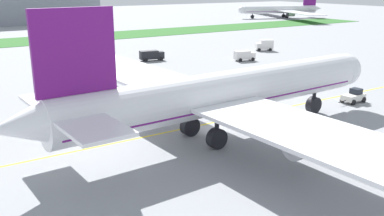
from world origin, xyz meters
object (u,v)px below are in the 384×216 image
at_px(airliner_foreground, 221,94).
at_px(pushback_tug, 354,96).
at_px(ground_crew_wingwalker_port, 352,129).
at_px(service_truck_catering_van, 244,55).
at_px(parked_airliner_far_centre, 281,10).
at_px(service_truck_fuel_bowser, 265,45).
at_px(service_truck_baggage_loader, 152,55).

relative_size(airliner_foreground, pushback_tug, 14.86).
bearing_deg(ground_crew_wingwalker_port, service_truck_catering_van, 64.61).
relative_size(ground_crew_wingwalker_port, parked_airliner_far_centre, 0.02).
distance_m(service_truck_fuel_bowser, parked_airliner_far_centre, 123.54).
height_order(service_truck_catering_van, parked_airliner_far_centre, parked_airliner_far_centre).
bearing_deg(ground_crew_wingwalker_port, airliner_foreground, 147.14).
bearing_deg(service_truck_fuel_bowser, ground_crew_wingwalker_port, -123.26).
bearing_deg(pushback_tug, airliner_foreground, -177.03).
bearing_deg(service_truck_baggage_loader, parked_airliner_far_centre, 33.46).
xyz_separation_m(airliner_foreground, parked_airliner_far_centre, (143.32, 137.21, -1.21)).
bearing_deg(pushback_tug, service_truck_catering_van, 76.27).
xyz_separation_m(airliner_foreground, service_truck_catering_van, (38.47, 41.94, -4.35)).
bearing_deg(service_truck_fuel_bowser, service_truck_baggage_loader, 174.96).
distance_m(airliner_foreground, pushback_tug, 29.01).
distance_m(airliner_foreground, service_truck_catering_van, 57.08).
bearing_deg(airliner_foreground, ground_crew_wingwalker_port, -32.86).
bearing_deg(service_truck_fuel_bowser, pushback_tug, -116.97).
height_order(service_truck_baggage_loader, parked_airliner_far_centre, parked_airliner_far_centre).
bearing_deg(pushback_tug, service_truck_baggage_loader, 100.44).
distance_m(pushback_tug, parked_airliner_far_centre, 177.75).
bearing_deg(pushback_tug, ground_crew_wingwalker_port, -143.43).
height_order(airliner_foreground, service_truck_catering_van, airliner_foreground).
distance_m(airliner_foreground, service_truck_fuel_bowser, 75.02).
relative_size(pushback_tug, ground_crew_wingwalker_port, 3.52).
height_order(pushback_tug, parked_airliner_far_centre, parked_airliner_far_centre).
bearing_deg(service_truck_baggage_loader, pushback_tug, -79.56).
relative_size(service_truck_fuel_bowser, parked_airliner_far_centre, 0.07).
relative_size(service_truck_baggage_loader, service_truck_fuel_bowser, 1.19).
bearing_deg(pushback_tug, parked_airliner_far_centre, 49.79).
distance_m(pushback_tug, ground_crew_wingwalker_port, 17.90).
xyz_separation_m(airliner_foreground, service_truck_baggage_loader, (18.75, 54.87, -4.32)).
bearing_deg(airliner_foreground, parked_airliner_far_centre, 43.75).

